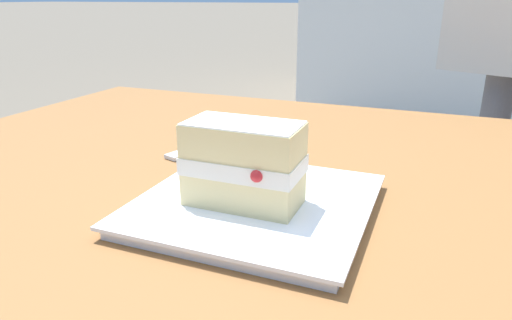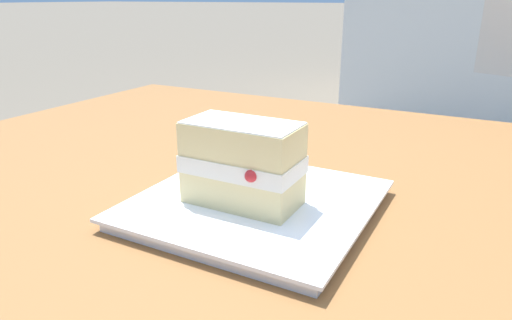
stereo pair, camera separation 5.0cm
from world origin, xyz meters
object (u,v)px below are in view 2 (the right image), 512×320
Objects in this scene: cake_slice at (243,163)px; dessert_plate at (256,204)px; patio_table at (296,260)px; dessert_fork at (220,145)px.

dessert_plate is at bearing -117.13° from cake_slice.
dessert_plate is (0.02, 0.07, 0.11)m from patio_table.
cake_slice is at bearing 72.06° from patio_table.
dessert_fork is at bearing -30.28° from patio_table.
cake_slice is 0.75× the size of dessert_fork.
cake_slice reaches higher than dessert_plate.
patio_table is 10.52× the size of cake_slice.
patio_table is at bearing 149.72° from dessert_fork.
dessert_plate is 1.51× the size of dessert_fork.
cake_slice is (0.03, 0.09, 0.16)m from patio_table.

